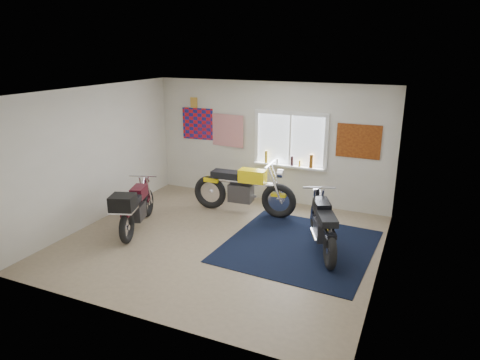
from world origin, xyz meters
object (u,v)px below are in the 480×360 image
at_px(yellow_triumph, 243,190).
at_px(maroon_tourer, 134,207).
at_px(navy_rug, 299,246).
at_px(black_chrome_bike, 323,226).

bearing_deg(yellow_triumph, maroon_tourer, -134.05).
bearing_deg(maroon_tourer, navy_rug, -97.13).
height_order(navy_rug, yellow_triumph, yellow_triumph).
xyz_separation_m(black_chrome_bike, maroon_tourer, (-3.45, -0.68, 0.06)).
relative_size(yellow_triumph, black_chrome_bike, 1.26).
distance_m(black_chrome_bike, maroon_tourer, 3.52).
distance_m(yellow_triumph, maroon_tourer, 2.29).
relative_size(navy_rug, maroon_tourer, 1.42).
bearing_deg(black_chrome_bike, maroon_tourer, 77.38).
bearing_deg(navy_rug, maroon_tourer, -168.24).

